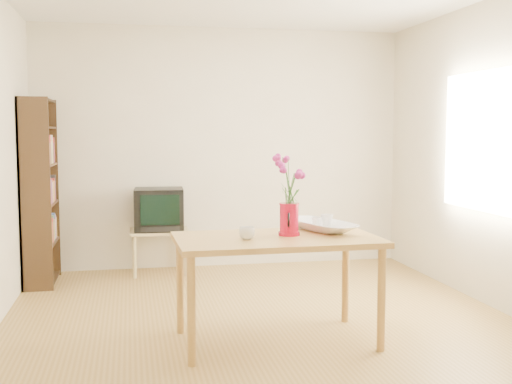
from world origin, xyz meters
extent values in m
plane|color=olive|center=(0.00, 0.00, 0.00)|extent=(4.50, 4.50, 0.00)
plane|color=beige|center=(0.00, 2.25, 1.30)|extent=(4.00, 0.00, 4.00)
plane|color=beige|center=(0.00, -2.25, 1.30)|extent=(4.00, 0.00, 4.00)
plane|color=beige|center=(2.00, 0.00, 1.30)|extent=(0.00, 4.50, 4.50)
plane|color=white|center=(1.98, 0.30, 1.40)|extent=(0.00, 1.30, 1.30)
cube|color=#A27637|center=(0.01, -0.40, 0.73)|extent=(1.43, 0.84, 0.04)
cylinder|color=#A27637|center=(-0.63, -0.76, 0.35)|extent=(0.06, 0.06, 0.71)
cylinder|color=#A27637|center=(0.66, -0.73, 0.35)|extent=(0.06, 0.06, 0.71)
cylinder|color=#A27637|center=(-0.64, -0.08, 0.35)|extent=(0.06, 0.06, 0.71)
cylinder|color=#A27637|center=(0.64, -0.04, 0.35)|extent=(0.06, 0.06, 0.71)
cube|color=tan|center=(-0.70, 1.97, 0.45)|extent=(0.60, 0.45, 0.03)
cylinder|color=tan|center=(-0.96, 1.78, 0.22)|extent=(0.04, 0.04, 0.43)
cylinder|color=tan|center=(-0.44, 1.78, 0.22)|extent=(0.04, 0.04, 0.43)
cylinder|color=tan|center=(-0.96, 2.15, 0.22)|extent=(0.04, 0.04, 0.43)
cylinder|color=tan|center=(-0.44, 2.15, 0.22)|extent=(0.04, 0.04, 0.43)
cube|color=black|center=(-1.85, 1.41, 0.90)|extent=(0.28, 0.02, 1.80)
cube|color=black|center=(-1.85, 2.09, 0.90)|extent=(0.28, 0.03, 1.80)
cube|color=black|center=(-1.98, 1.75, 0.90)|extent=(0.02, 0.70, 1.80)
cube|color=black|center=(-1.85, 1.75, 0.04)|extent=(0.27, 0.65, 0.02)
cube|color=black|center=(-1.85, 1.75, 0.40)|extent=(0.27, 0.65, 0.02)
cube|color=black|center=(-1.85, 1.75, 0.78)|extent=(0.27, 0.65, 0.02)
cube|color=black|center=(-1.85, 1.75, 1.16)|extent=(0.27, 0.65, 0.02)
cube|color=black|center=(-1.85, 1.75, 1.52)|extent=(0.27, 0.65, 0.02)
cube|color=black|center=(-1.85, 1.75, 1.78)|extent=(0.27, 0.65, 0.02)
cylinder|color=red|center=(0.11, -0.35, 0.86)|extent=(0.13, 0.13, 0.22)
cylinder|color=red|center=(0.11, -0.35, 0.76)|extent=(0.15, 0.15, 0.02)
cylinder|color=red|center=(0.11, -0.35, 0.98)|extent=(0.14, 0.14, 0.01)
cone|color=red|center=(0.13, -0.41, 0.95)|extent=(0.06, 0.08, 0.06)
torus|color=black|center=(0.09, -0.27, 0.87)|extent=(0.04, 0.10, 0.10)
imported|color=white|center=(-0.21, -0.46, 0.79)|extent=(0.16, 0.16, 0.09)
imported|color=white|center=(0.40, -0.20, 0.96)|extent=(0.56, 0.56, 0.42)
imported|color=white|center=(0.36, -0.20, 0.92)|extent=(0.09, 0.09, 0.06)
imported|color=white|center=(0.44, -0.18, 0.92)|extent=(0.09, 0.09, 0.07)
cube|color=black|center=(-0.70, 1.97, 0.68)|extent=(0.52, 0.48, 0.43)
cube|color=black|center=(-0.70, 2.05, 0.70)|extent=(0.36, 0.27, 0.30)
cube|color=black|center=(-0.70, 1.74, 0.70)|extent=(0.39, 0.03, 0.30)
camera|label=1|loc=(-0.99, -4.72, 1.49)|focal=45.00mm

